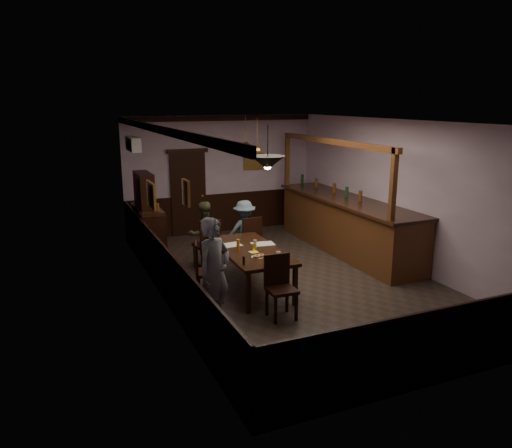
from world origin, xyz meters
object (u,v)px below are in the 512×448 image
chair_far_right (250,239)px  pendant_brass_far (246,146)px  pendant_brass_mid (257,151)px  person_seated_left (204,234)px  coffee_cup (278,254)px  bar_counter (347,224)px  chair_far_left (208,242)px  chair_near (279,283)px  dining_table (250,252)px  person_seated_right (244,231)px  soda_can (254,247)px  chair_side (203,268)px  pendant_iron (268,163)px  person_standing (214,272)px  sideboard (148,223)px

chair_far_right → pendant_brass_far: bearing=-115.8°
pendant_brass_mid → person_seated_left: bearing=-162.8°
chair_far_right → coffee_cup: bearing=77.3°
bar_counter → chair_far_right: bearing=-179.9°
chair_far_left → chair_far_right: size_ratio=1.02×
pendant_brass_mid → chair_near: bearing=-107.5°
dining_table → pendant_brass_far: 3.73m
bar_counter → pendant_brass_mid: pendant_brass_mid is taller
bar_counter → person_seated_right: bearing=173.3°
chair_near → soda_can: size_ratio=8.41×
chair_side → bar_counter: (3.83, 1.41, 0.08)m
soda_can → dining_table: bearing=103.4°
chair_near → chair_side: size_ratio=0.98×
person_seated_right → pendant_iron: 2.96m
chair_near → person_standing: 1.09m
pendant_iron → chair_near: bearing=-92.0°
dining_table → person_seated_right: person_seated_right is taller
person_seated_right → coffee_cup: (-0.23, -2.13, 0.14)m
pendant_brass_far → person_seated_left: bearing=-135.3°
coffee_cup → pendant_iron: bearing=-144.8°
chair_near → person_standing: size_ratio=0.60×
dining_table → person_seated_right: size_ratio=1.69×
chair_side → coffee_cup: bearing=-96.5°
pendant_brass_mid → bar_counter: bearing=-21.4°
chair_near → person_seated_right: 2.90m
chair_far_left → pendant_iron: size_ratio=1.50×
person_seated_left → coffee_cup: bearing=100.7°
chair_side → dining_table: bearing=-67.1°
dining_table → pendant_brass_far: size_ratio=2.76×
dining_table → chair_near: 1.32m
chair_far_right → pendant_iron: (-0.53, -2.05, 1.84)m
dining_table → chair_far_right: chair_far_right is taller
chair_far_right → chair_side: chair_far_right is taller
pendant_iron → chair_far_left: bearing=99.9°
soda_can → bar_counter: (2.87, 1.36, -0.16)m
chair_far_left → pendant_brass_mid: (1.39, 0.72, 1.72)m
bar_counter → chair_side: bearing=-159.9°
bar_counter → person_seated_left: bearing=174.6°
person_standing → chair_far_left: bearing=46.3°
pendant_iron → person_seated_left: bearing=98.9°
dining_table → pendant_iron: pendant_iron is taller
person_seated_left → bar_counter: size_ratio=0.30×
chair_near → chair_side: chair_side is taller
pendant_brass_mid → chair_side: bearing=-132.1°
dining_table → person_seated_left: (-0.40, 1.56, -0.00)m
sideboard → pendant_brass_far: bearing=9.1°
person_seated_left → coffee_cup: (0.67, -2.16, 0.12)m
chair_far_left → chair_far_right: chair_far_left is taller
chair_far_right → coffee_cup: chair_far_right is taller
chair_near → chair_far_left: bearing=99.8°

